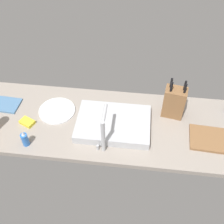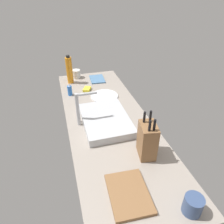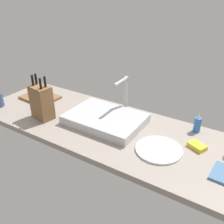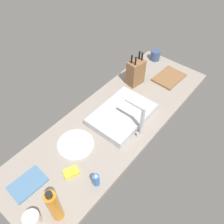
# 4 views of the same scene
# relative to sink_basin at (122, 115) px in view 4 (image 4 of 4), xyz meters

# --- Properties ---
(countertop_slab) EXTENTS (1.82, 0.61, 0.04)m
(countertop_slab) POSITION_rel_sink_basin_xyz_m (0.05, -0.03, -0.05)
(countertop_slab) COLOR gray
(countertop_slab) RESTS_ON ground
(sink_basin) EXTENTS (0.46, 0.33, 0.06)m
(sink_basin) POSITION_rel_sink_basin_xyz_m (0.00, 0.00, 0.00)
(sink_basin) COLOR #B7BABF
(sink_basin) RESTS_ON countertop_slab
(faucet) EXTENTS (0.06, 0.15, 0.25)m
(faucet) POSITION_rel_sink_basin_xyz_m (0.04, 0.17, 0.12)
(faucet) COLOR #B7BABF
(faucet) RESTS_ON countertop_slab
(knife_block) EXTENTS (0.15, 0.11, 0.28)m
(knife_block) POSITION_rel_sink_basin_xyz_m (-0.37, -0.15, 0.08)
(knife_block) COLOR brown
(knife_block) RESTS_ON countertop_slab
(cutting_board) EXTENTS (0.27, 0.21, 0.02)m
(cutting_board) POSITION_rel_sink_basin_xyz_m (-0.61, 0.04, -0.02)
(cutting_board) COLOR brown
(cutting_board) RESTS_ON countertop_slab
(soap_bottle) EXTENTS (0.04, 0.04, 0.12)m
(soap_bottle) POSITION_rel_sink_basin_xyz_m (0.51, 0.20, 0.02)
(soap_bottle) COLOR blue
(soap_bottle) RESTS_ON countertop_slab
(water_bottle) EXTENTS (0.06, 0.06, 0.28)m
(water_bottle) POSITION_rel_sink_basin_xyz_m (0.77, 0.17, 0.11)
(water_bottle) COLOR orange
(water_bottle) RESTS_ON countertop_slab
(dinner_plate) EXTENTS (0.24, 0.24, 0.01)m
(dinner_plate) POSITION_rel_sink_basin_xyz_m (0.39, -0.09, -0.02)
(dinner_plate) COLOR white
(dinner_plate) RESTS_ON countertop_slab
(dish_towel) EXTENTS (0.21, 0.15, 0.01)m
(dish_towel) POSITION_rel_sink_basin_xyz_m (0.77, -0.11, -0.02)
(dish_towel) COLOR teal
(dish_towel) RESTS_ON countertop_slab
(coffee_mug) EXTENTS (0.09, 0.09, 0.09)m
(coffee_mug) POSITION_rel_sink_basin_xyz_m (-0.77, -0.21, 0.02)
(coffee_mug) COLOR #384C75
(coffee_mug) RESTS_ON countertop_slab
(ceramic_cup) EXTENTS (0.09, 0.09, 0.09)m
(ceramic_cup) POSITION_rel_sink_basin_xyz_m (0.88, 0.10, 0.01)
(ceramic_cup) COLOR silver
(ceramic_cup) RESTS_ON countertop_slab
(dish_sponge) EXTENTS (0.11, 0.09, 0.02)m
(dish_sponge) POSITION_rel_sink_basin_xyz_m (0.55, 0.04, -0.02)
(dish_sponge) COLOR yellow
(dish_sponge) RESTS_ON countertop_slab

